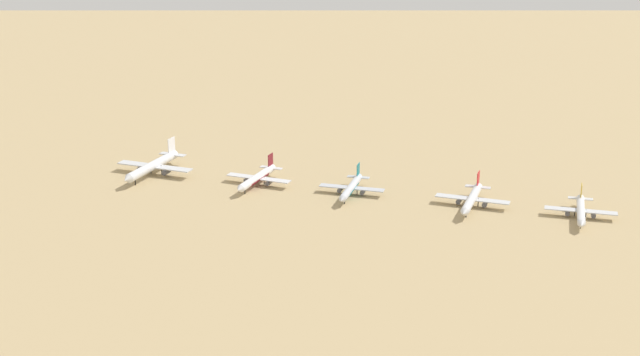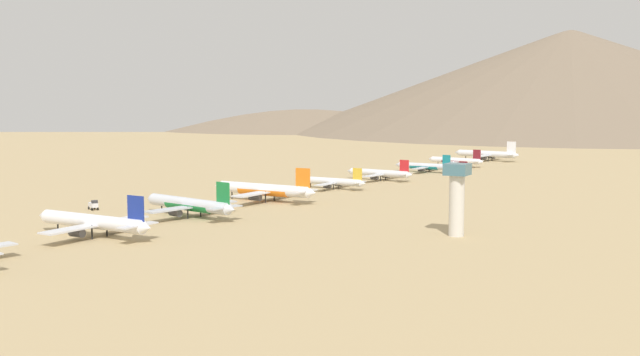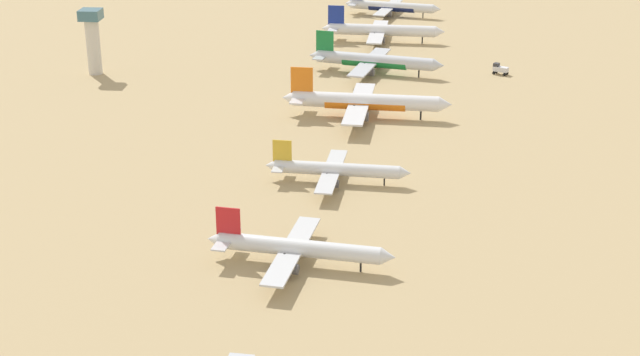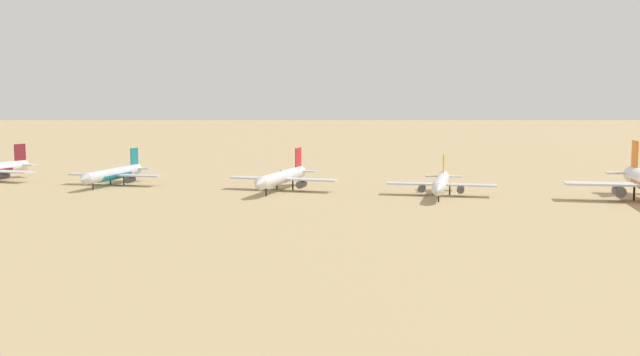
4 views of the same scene
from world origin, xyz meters
name	(u,v)px [view 4 (image 4 of 4)]	position (x,y,z in m)	size (l,w,h in m)	color
ground_plane	(445,195)	(0.00, 0.00, 0.00)	(2384.89, 2384.89, 0.00)	tan
parked_jet_2	(114,174)	(-8.72, -101.35, 3.58)	(37.34, 30.37, 10.76)	silver
parked_jet_3	(283,177)	(-3.61, -46.85, 3.91)	(40.25, 32.86, 11.62)	silver
parked_jet_4	(441,183)	(1.29, -1.17, 3.60)	(37.12, 30.18, 10.70)	silver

